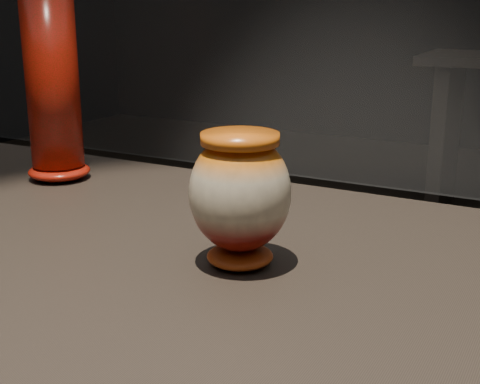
% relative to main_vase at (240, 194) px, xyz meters
% --- Properties ---
extents(main_vase, '(0.15, 0.15, 0.16)m').
position_rel_main_vase_xyz_m(main_vase, '(0.00, 0.00, 0.00)').
color(main_vase, maroon).
rests_on(main_vase, display_plinth).
extents(tall_vase, '(0.12, 0.12, 0.34)m').
position_rel_main_vase_xyz_m(tall_vase, '(-0.47, 0.20, 0.08)').
color(tall_vase, red).
rests_on(tall_vase, display_plinth).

